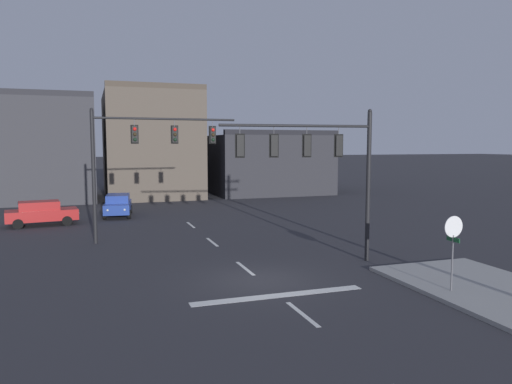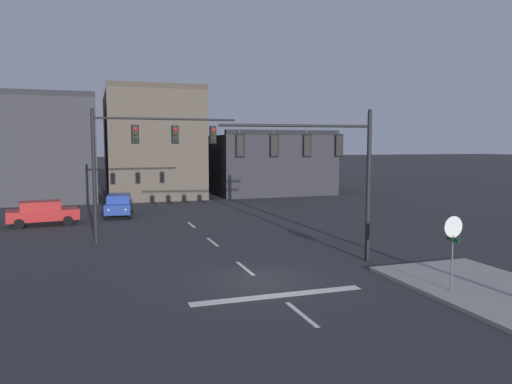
{
  "view_description": "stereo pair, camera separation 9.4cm",
  "coord_description": "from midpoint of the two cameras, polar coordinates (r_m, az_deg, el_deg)",
  "views": [
    {
      "loc": [
        -6.19,
        -17.67,
        5.34
      ],
      "look_at": [
        0.94,
        3.32,
        3.16
      ],
      "focal_mm": 34.25,
      "sensor_mm": 36.0,
      "label": 1
    },
    {
      "loc": [
        -6.1,
        -17.7,
        5.34
      ],
      "look_at": [
        0.94,
        3.32,
        3.16
      ],
      "focal_mm": 34.25,
      "sensor_mm": 36.0,
      "label": 2
    }
  ],
  "objects": [
    {
      "name": "car_lot_middle",
      "position": [
        35.08,
        -23.86,
        -2.21
      ],
      "size": [
        4.62,
        2.37,
        1.61
      ],
      "color": "#A81E1E",
      "rests_on": "ground"
    },
    {
      "name": "building_row",
      "position": [
        51.77,
        -12.14,
        4.5
      ],
      "size": [
        36.31,
        13.85,
        10.92
      ],
      "color": "#38383D",
      "rests_on": "ground"
    },
    {
      "name": "signal_mast_near_side",
      "position": [
        21.72,
        7.3,
        3.98
      ],
      "size": [
        6.92,
        0.87,
        6.91
      ],
      "color": "black",
      "rests_on": "ground"
    },
    {
      "name": "stop_sign",
      "position": [
        18.56,
        21.9,
        -4.71
      ],
      "size": [
        0.76,
        0.64,
        2.83
      ],
      "color": "#56565B",
      "rests_on": "ground"
    },
    {
      "name": "signal_mast_far_side",
      "position": [
        27.52,
        -13.37,
        4.94
      ],
      "size": [
        7.97,
        0.46,
        7.25
      ],
      "color": "black",
      "rests_on": "ground"
    },
    {
      "name": "sidewalk_near_corner",
      "position": [
        19.97,
        25.4,
        -10.23
      ],
      "size": [
        5.0,
        8.0,
        0.15
      ],
      "primitive_type": "cube",
      "color": "gray",
      "rests_on": "ground"
    },
    {
      "name": "stop_bar_paint",
      "position": [
        17.67,
        2.56,
        -11.97
      ],
      "size": [
        6.4,
        0.5,
        0.01
      ],
      "primitive_type": "cube",
      "color": "silver",
      "rests_on": "ground"
    },
    {
      "name": "lane_centreline",
      "position": [
        21.3,
        -1.4,
        -8.9
      ],
      "size": [
        0.16,
        26.4,
        0.01
      ],
      "color": "silver",
      "rests_on": "ground"
    },
    {
      "name": "car_lot_nearside",
      "position": [
        37.7,
        -15.89,
        -1.43
      ],
      "size": [
        2.3,
        4.6,
        1.61
      ],
      "color": "navy",
      "rests_on": "ground"
    },
    {
      "name": "ground_plane",
      "position": [
        19.47,
        0.38,
        -10.31
      ],
      "size": [
        400.0,
        400.0,
        0.0
      ],
      "primitive_type": "plane",
      "color": "#2B2B30"
    }
  ]
}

